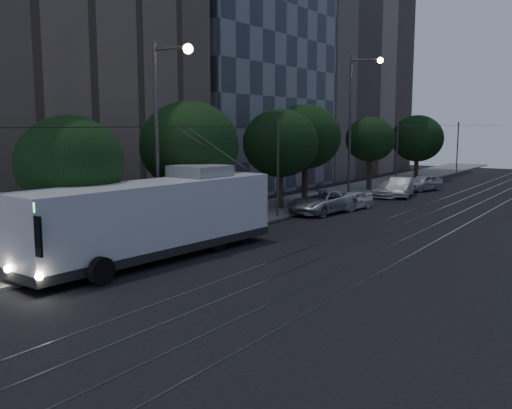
{
  "coord_description": "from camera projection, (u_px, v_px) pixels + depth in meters",
  "views": [
    {
      "loc": [
        12.81,
        -19.07,
        5.7
      ],
      "look_at": [
        -1.19,
        1.59,
        2.18
      ],
      "focal_mm": 40.0,
      "sensor_mm": 36.0,
      "label": 1
    }
  ],
  "objects": [
    {
      "name": "ground",
      "position": [
        258.0,
        263.0,
        23.55
      ],
      "size": [
        120.0,
        120.0,
        0.0
      ],
      "primitive_type": "plane",
      "color": "black",
      "rests_on": "ground"
    },
    {
      "name": "sidewalk",
      "position": [
        322.0,
        198.0,
        44.1
      ],
      "size": [
        5.0,
        90.0,
        0.15
      ],
      "primitive_type": "cube",
      "color": "slate",
      "rests_on": "ground"
    },
    {
      "name": "tram_rails",
      "position": [
        453.0,
        209.0,
        38.55
      ],
      "size": [
        4.52,
        90.0,
        0.02
      ],
      "color": "gray",
      "rests_on": "ground"
    },
    {
      "name": "overhead_wires",
      "position": [
        353.0,
        155.0,
        42.22
      ],
      "size": [
        2.23,
        90.0,
        6.0
      ],
      "color": "black",
      "rests_on": "ground"
    },
    {
      "name": "building_glass_mid",
      "position": [
        219.0,
        36.0,
        50.26
      ],
      "size": [
        14.4,
        18.4,
        26.8
      ],
      "color": "#3B414B",
      "rests_on": "ground"
    },
    {
      "name": "building_tan_far",
      "position": [
        324.0,
        22.0,
        66.1
      ],
      "size": [
        14.4,
        22.4,
        34.8
      ],
      "color": "gray",
      "rests_on": "ground"
    },
    {
      "name": "trolleybus",
      "position": [
        156.0,
        218.0,
        24.21
      ],
      "size": [
        3.66,
        12.87,
        5.63
      ],
      "rotation": [
        0.0,
        0.0,
        -0.08
      ],
      "color": "silver",
      "rests_on": "ground"
    },
    {
      "name": "pickup_silver",
      "position": [
        322.0,
        202.0,
        36.79
      ],
      "size": [
        3.13,
        5.61,
        1.48
      ],
      "primitive_type": "imported",
      "rotation": [
        0.0,
        0.0,
        -0.13
      ],
      "color": "silver",
      "rests_on": "ground"
    },
    {
      "name": "car_white_a",
      "position": [
        352.0,
        200.0,
        38.46
      ],
      "size": [
        1.93,
        3.78,
        1.23
      ],
      "primitive_type": "imported",
      "rotation": [
        0.0,
        0.0,
        -0.14
      ],
      "color": "silver",
      "rests_on": "ground"
    },
    {
      "name": "car_white_b",
      "position": [
        391.0,
        189.0,
        45.07
      ],
      "size": [
        2.15,
        4.61,
        1.3
      ],
      "primitive_type": "imported",
      "rotation": [
        0.0,
        0.0,
        0.07
      ],
      "color": "silver",
      "rests_on": "ground"
    },
    {
      "name": "car_white_c",
      "position": [
        400.0,
        187.0,
        45.13
      ],
      "size": [
        2.55,
        4.89,
        1.53
      ],
      "primitive_type": "imported",
      "rotation": [
        0.0,
        0.0,
        0.21
      ],
      "color": "silver",
      "rests_on": "ground"
    },
    {
      "name": "car_white_d",
      "position": [
        423.0,
        183.0,
        49.13
      ],
      "size": [
        2.88,
        4.44,
        1.41
      ],
      "primitive_type": "imported",
      "rotation": [
        0.0,
        0.0,
        -0.32
      ],
      "color": "#B3B3B7",
      "rests_on": "ground"
    },
    {
      "name": "tree_0",
      "position": [
        70.0,
        164.0,
        23.82
      ],
      "size": [
        4.5,
        4.5,
        6.1
      ],
      "color": "black",
      "rests_on": "ground"
    },
    {
      "name": "tree_1",
      "position": [
        189.0,
        146.0,
        29.25
      ],
      "size": [
        5.11,
        5.11,
        6.9
      ],
      "color": "black",
      "rests_on": "ground"
    },
    {
      "name": "tree_2",
      "position": [
        280.0,
        143.0,
        37.5
      ],
      "size": [
        5.01,
        5.01,
        6.74
      ],
      "color": "black",
      "rests_on": "ground"
    },
    {
      "name": "tree_3",
      "position": [
        305.0,
        137.0,
        40.19
      ],
      "size": [
        5.05,
        5.05,
        7.1
      ],
      "color": "black",
      "rests_on": "ground"
    },
    {
      "name": "tree_4",
      "position": [
        370.0,
        139.0,
        48.5
      ],
      "size": [
        4.23,
        4.23,
        6.35
      ],
      "color": "black",
      "rests_on": "ground"
    },
    {
      "name": "tree_5",
      "position": [
        417.0,
        138.0,
        58.57
      ],
      "size": [
        5.28,
        5.28,
        6.65
      ],
      "color": "black",
      "rests_on": "ground"
    },
    {
      "name": "streetlamp_near",
      "position": [
        163.0,
        124.0,
        25.94
      ],
      "size": [
        2.3,
        0.44,
        9.41
      ],
      "color": "#4F4F51",
      "rests_on": "ground"
    },
    {
      "name": "streetlamp_far",
      "position": [
        355.0,
        114.0,
        42.98
      ],
      "size": [
        2.6,
        0.44,
        10.86
      ],
      "color": "#4F4F51",
      "rests_on": "ground"
    }
  ]
}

